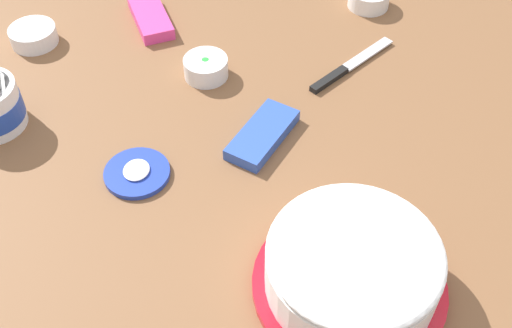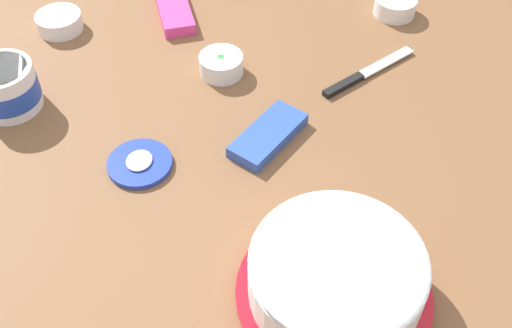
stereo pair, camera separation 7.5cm
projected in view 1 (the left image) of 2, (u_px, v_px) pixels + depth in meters
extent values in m
plane|color=brown|center=(216.00, 131.00, 1.13)|extent=(1.54, 1.54, 0.00)
cylinder|color=red|center=(349.00, 285.00, 0.90)|extent=(0.28, 0.28, 0.01)
cylinder|color=#DBB77A|center=(352.00, 272.00, 0.88)|extent=(0.23, 0.23, 0.06)
cylinder|color=white|center=(352.00, 270.00, 0.87)|extent=(0.25, 0.25, 0.07)
ellipsoid|color=white|center=(356.00, 253.00, 0.84)|extent=(0.25, 0.25, 0.04)
cylinder|color=#233DAD|center=(137.00, 173.00, 1.05)|extent=(0.11, 0.11, 0.01)
ellipsoid|color=white|center=(136.00, 170.00, 1.05)|extent=(0.05, 0.05, 0.01)
cube|color=silver|center=(367.00, 54.00, 1.27)|extent=(0.12, 0.11, 0.00)
cube|color=black|center=(329.00, 80.00, 1.22)|extent=(0.08, 0.08, 0.01)
cylinder|color=white|center=(206.00, 68.00, 1.22)|extent=(0.09, 0.09, 0.04)
cylinder|color=green|center=(206.00, 66.00, 1.22)|extent=(0.07, 0.07, 0.01)
ellipsoid|color=green|center=(206.00, 63.00, 1.21)|extent=(0.06, 0.06, 0.02)
cylinder|color=white|center=(33.00, 35.00, 1.30)|extent=(0.10, 0.10, 0.04)
cylinder|color=blue|center=(34.00, 36.00, 1.30)|extent=(0.08, 0.08, 0.01)
ellipsoid|color=blue|center=(33.00, 33.00, 1.29)|extent=(0.07, 0.07, 0.02)
cube|color=#2D51B2|center=(263.00, 135.00, 1.11)|extent=(0.17, 0.13, 0.02)
cube|color=#E53D8E|center=(151.00, 17.00, 1.35)|extent=(0.17, 0.13, 0.03)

